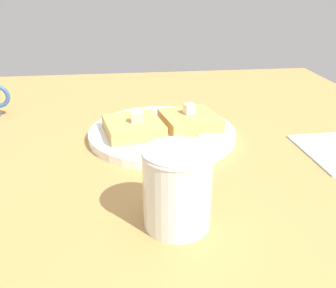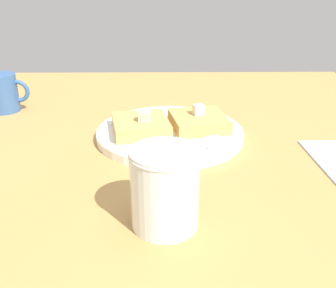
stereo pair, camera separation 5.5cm
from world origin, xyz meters
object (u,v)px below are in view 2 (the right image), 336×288
object	(u,v)px
fork	(215,133)
syrup_jar	(165,192)
coffee_mug	(3,93)
plate	(170,133)

from	to	relation	value
fork	syrup_jar	distance (cm)	25.71
coffee_mug	plate	bearing A→B (deg)	-22.75
plate	fork	bearing A→B (deg)	-15.67
plate	syrup_jar	world-z (taller)	syrup_jar
plate	coffee_mug	distance (cm)	38.64
syrup_jar	coffee_mug	bearing A→B (deg)	130.00
plate	coffee_mug	bearing A→B (deg)	157.25
plate	fork	size ratio (longest dim) A/B	1.72
plate	fork	xyz separation A→B (cm)	(7.82, -2.19, 0.80)
plate	coffee_mug	world-z (taller)	coffee_mug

